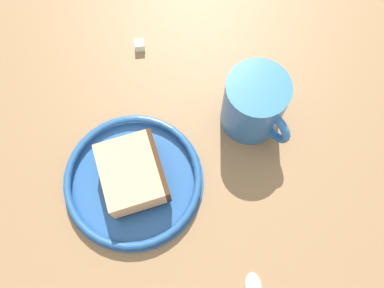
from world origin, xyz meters
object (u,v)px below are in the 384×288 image
sugar_cube (140,45)px  cake_slice (133,174)px  tea_mug (255,104)px  small_plate (133,180)px

sugar_cube → cake_slice: bearing=-120.6°
cake_slice → tea_mug: (17.85, -0.48, 1.35)cm
small_plate → sugar_cube: 20.57cm
cake_slice → sugar_cube: 20.65cm
small_plate → cake_slice: size_ratio=1.79×
cake_slice → tea_mug: tea_mug is taller
small_plate → cake_slice: 2.41cm
cake_slice → small_plate: bearing=166.0°
cake_slice → sugar_cube: (10.42, 17.64, -2.63)cm
cake_slice → tea_mug: 17.91cm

